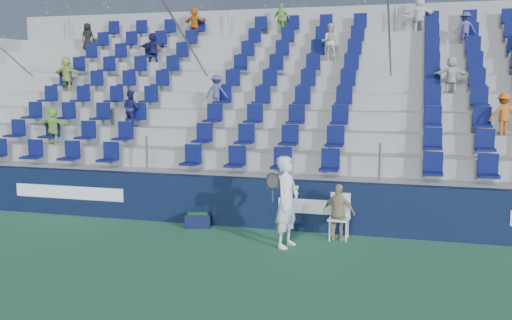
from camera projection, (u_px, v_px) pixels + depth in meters
The scene contains 7 objects.
ground at pixel (207, 266), 10.95m from camera, with size 70.00×70.00×0.00m, color #2E6D47.
sponsor_wall at pixel (252, 203), 13.88m from camera, with size 24.00×0.32×1.20m.
grandstand at pixel (295, 125), 18.53m from camera, with size 24.00×8.17×6.63m.
tennis_player at pixel (287, 202), 12.12m from camera, with size 0.71×0.81×1.97m.
line_judge_chair at pixel (340, 213), 12.83m from camera, with size 0.47×0.48×1.03m.
line_judge at pixel (339, 212), 12.67m from camera, with size 0.75×0.31×1.27m, color tan.
ball_bin at pixel (198, 220), 13.89m from camera, with size 0.70×0.56×0.34m.
Camera 1 is at (3.74, -9.94, 3.50)m, focal length 40.00 mm.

